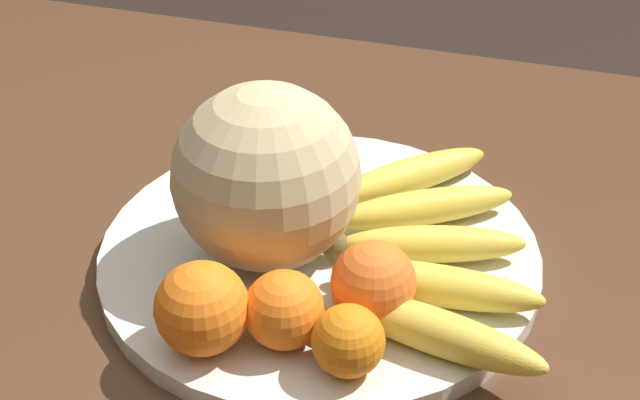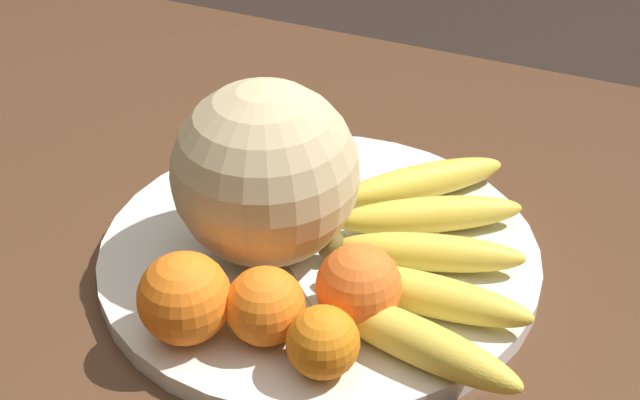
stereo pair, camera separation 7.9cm
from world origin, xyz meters
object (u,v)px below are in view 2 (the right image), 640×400
at_px(orange_front_left, 323,342).
at_px(banana_bunch, 422,255).
at_px(fruit_bowl, 320,252).
at_px(produce_tag, 325,295).
at_px(melon, 265,173).
at_px(kitchen_table, 337,343).
at_px(orange_front_right, 265,306).
at_px(orange_back_left, 359,286).
at_px(orange_mid_center, 184,298).

bearing_deg(orange_front_left, banana_bunch, -101.66).
xyz_separation_m(fruit_bowl, produce_tag, (-0.03, 0.06, 0.01)).
height_order(fruit_bowl, melon, melon).
relative_size(kitchen_table, produce_tag, 15.94).
distance_m(orange_front_left, orange_front_right, 0.06).
relative_size(kitchen_table, melon, 8.96).
height_order(orange_front_right, orange_back_left, orange_back_left).
relative_size(fruit_bowl, produce_tag, 4.36).
xyz_separation_m(fruit_bowl, orange_front_right, (-0.01, 0.13, 0.04)).
xyz_separation_m(kitchen_table, orange_mid_center, (0.07, 0.15, 0.15)).
xyz_separation_m(melon, orange_front_left, (-0.11, 0.12, -0.05)).
bearing_deg(banana_bunch, orange_front_left, -119.20).
bearing_deg(melon, fruit_bowl, -148.08).
distance_m(fruit_bowl, banana_bunch, 0.10).
bearing_deg(banana_bunch, orange_mid_center, -151.15).
bearing_deg(melon, orange_front_left, 132.35).
xyz_separation_m(kitchen_table, banana_bunch, (-0.08, -0.00, 0.13)).
relative_size(melon, produce_tag, 1.78).
distance_m(fruit_bowl, orange_back_left, 0.11).
bearing_deg(orange_front_left, orange_back_left, -92.41).
relative_size(orange_front_left, orange_front_right, 0.89).
relative_size(orange_front_left, orange_mid_center, 0.76).
distance_m(banana_bunch, orange_front_right, 0.16).
bearing_deg(produce_tag, orange_front_left, 157.21).
height_order(banana_bunch, orange_mid_center, orange_mid_center).
xyz_separation_m(kitchen_table, orange_back_left, (-0.05, 0.08, 0.15)).
height_order(melon, orange_back_left, melon).
bearing_deg(produce_tag, banana_bunch, -90.25).
bearing_deg(kitchen_table, produce_tag, 102.78).
bearing_deg(orange_front_right, orange_front_left, 165.17).
relative_size(kitchen_table, orange_mid_center, 19.60).
height_order(fruit_bowl, orange_back_left, orange_back_left).
bearing_deg(orange_front_right, melon, -63.60).
bearing_deg(produce_tag, orange_front_right, 114.77).
bearing_deg(produce_tag, orange_back_left, -158.50).
height_order(fruit_bowl, orange_mid_center, orange_mid_center).
relative_size(banana_bunch, orange_front_right, 5.05).
bearing_deg(produce_tag, orange_mid_center, 91.16).
height_order(kitchen_table, melon, melon).
xyz_separation_m(fruit_bowl, melon, (0.04, 0.03, 0.09)).
xyz_separation_m(banana_bunch, orange_back_left, (0.03, 0.08, 0.02)).
xyz_separation_m(orange_mid_center, orange_back_left, (-0.12, -0.07, -0.00)).
xyz_separation_m(kitchen_table, orange_front_right, (0.01, 0.13, 0.15)).
bearing_deg(fruit_bowl, banana_bunch, -179.41).
distance_m(orange_back_left, produce_tag, 0.05).
height_order(orange_front_right, produce_tag, orange_front_right).
xyz_separation_m(orange_front_right, orange_back_left, (-0.06, -0.05, 0.00)).
distance_m(orange_front_right, orange_mid_center, 0.06).
bearing_deg(melon, orange_back_left, 153.95).
xyz_separation_m(melon, banana_bunch, (-0.14, -0.03, -0.06)).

